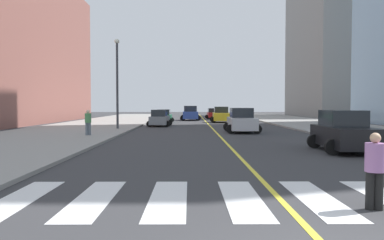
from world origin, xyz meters
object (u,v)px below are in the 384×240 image
Objects in this scene: car_yellow_third at (221,115)px; pedestrian_walking_west at (88,121)px; car_silver_second at (242,121)px; car_red_fourth at (213,114)px; car_green_sixth at (164,116)px; street_lamp at (117,76)px; car_gray_nearest at (160,119)px; car_blue_seventh at (190,114)px; pedestrian_crossing at (375,167)px; car_black_fifth at (344,132)px.

car_yellow_third reaches higher than pedestrian_walking_west.
car_silver_second is 1.19× the size of car_red_fourth.
car_green_sixth is 14.82m from street_lamp.
street_lamp reaches higher than car_gray_nearest.
car_red_fourth is (6.87, 21.28, -0.03)m from car_gray_nearest.
car_silver_second is 23.79m from car_blue_seventh.
car_gray_nearest is 13.83m from pedestrian_walking_west.
car_gray_nearest is at bearing -102.94° from car_blue_seventh.
street_lamp is at bearing -107.14° from pedestrian_walking_west.
car_green_sixth is 40.13m from pedestrian_crossing.
street_lamp is (-10.64, 2.66, 3.84)m from car_silver_second.
car_black_fifth is (3.78, -42.61, 0.16)m from car_red_fourth.
car_yellow_third is (7.15, 8.74, 0.12)m from car_gray_nearest.
pedestrian_walking_west reaches higher than car_red_fourth.
car_yellow_third is 2.57× the size of pedestrian_walking_west.
car_gray_nearest is at bearing -118.25° from pedestrian_walking_west.
car_black_fifth is 10.87m from pedestrian_crossing.
car_green_sixth is at bearing 92.98° from car_gray_nearest.
car_yellow_third is 1.19× the size of car_red_fourth.
street_lamp is (-3.20, -13.90, 3.99)m from car_green_sixth.
pedestrian_walking_west is at bearing 135.88° from pedestrian_crossing.
car_yellow_third is at bearing 89.56° from car_red_fourth.
car_gray_nearest is 22.36m from car_red_fourth.
car_blue_seventh is at bearing 109.58° from pedestrian_crossing.
street_lamp reaches higher than car_silver_second.
car_black_fifth is at bearing 104.84° from car_silver_second.
car_green_sixth is (-7.20, -0.88, -0.15)m from car_yellow_third.
car_yellow_third reaches higher than car_green_sixth.
car_silver_second is 12.22m from pedestrian_walking_west.
car_yellow_third is 1.00× the size of car_black_fifth.
car_blue_seventh is 46.51m from pedestrian_crossing.
car_green_sixth is (-10.70, 29.20, -0.15)m from car_black_fifth.
car_black_fifth is (10.65, -21.33, 0.12)m from car_gray_nearest.
pedestrian_walking_west reaches higher than pedestrian_crossing.
car_blue_seventh is 2.66× the size of pedestrian_walking_west.
street_lamp is (-10.39, 25.58, 3.85)m from pedestrian_crossing.
car_yellow_third is 40.36m from pedestrian_crossing.
car_yellow_third is 2.69× the size of pedestrian_crossing.
car_yellow_third reaches higher than pedestrian_crossing.
car_red_fourth is at bearing 60.56° from car_blue_seventh.
car_blue_seventh is (-3.62, -6.55, 0.19)m from car_red_fourth.
pedestrian_crossing is (7.19, -39.49, 0.14)m from car_green_sixth.
car_gray_nearest is at bearing 117.50° from pedestrian_crossing.
pedestrian_walking_west is (-3.89, -21.12, 0.33)m from car_green_sixth.
car_blue_seventh is 2.79× the size of pedestrian_crossing.
car_yellow_third reaches higher than car_red_fourth.
car_yellow_third is at bearing 54.85° from street_lamp.
street_lamp is (-6.50, -20.76, 3.80)m from car_blue_seventh.
street_lamp is at bearing -46.08° from car_black_fifth.
car_green_sixth is at bearing 77.02° from street_lamp.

